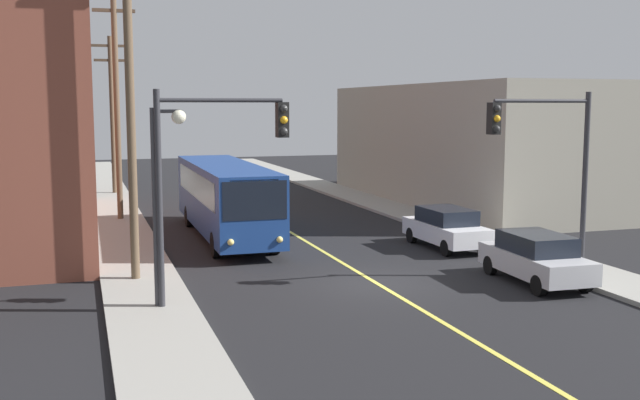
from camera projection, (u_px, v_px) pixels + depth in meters
The scene contains 14 objects.
ground_plane at pixel (376, 283), 24.21m from camera, with size 120.00×120.00×0.00m, color black.
sidewalk_left at pixel (126, 240), 31.42m from camera, with size 2.50×90.00×0.15m, color gray.
sidewalk_right at pixel (437, 224), 35.85m from camera, with size 2.50×90.00×0.15m, color gray.
lane_stripe_center at pixel (265, 217), 38.36m from camera, with size 0.16×60.00×0.01m, color #D8CC4C.
building_right_warehouse at pixel (493, 144), 44.43m from camera, with size 12.00×21.93×6.87m.
city_bus at pixel (225, 196), 32.27m from camera, with size 2.67×12.18×3.20m.
parked_car_silver at pixel (536, 257), 24.10m from camera, with size 1.97×4.47×1.62m.
parked_car_white at pixel (446, 227), 30.03m from camera, with size 1.89×4.44×1.62m.
utility_pole_near at pixel (129, 77), 23.41m from camera, with size 2.40×0.28×11.83m.
utility_pole_mid at pixel (116, 90), 36.21m from camera, with size 2.40×0.28×11.56m.
utility_pole_far at pixel (112, 107), 47.30m from camera, with size 2.40×0.28×9.87m.
traffic_signal_left_corner at pixel (214, 156), 20.78m from camera, with size 3.75×0.48×6.00m.
traffic_signal_right_corner at pixel (546, 149), 24.17m from camera, with size 3.75×0.48×6.00m.
street_lamp_left at pixel (163, 177), 20.56m from camera, with size 0.98×0.40×5.50m.
Camera 1 is at (-9.01, -21.97, 5.71)m, focal length 42.00 mm.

